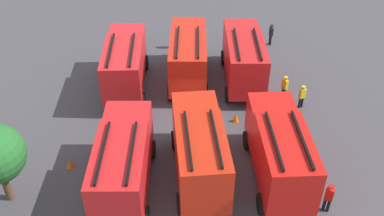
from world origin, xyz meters
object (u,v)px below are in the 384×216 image
object	(u,v)px
fire_truck_0	(279,150)
firefighter_0	(302,96)
traffic_cone_1	(236,118)
firefighter_3	(329,197)
firefighter_1	(285,86)
fire_truck_1	(244,57)
fire_truck_4	(123,161)
traffic_cone_0	(70,164)
fire_truck_5	(125,63)
traffic_cone_2	(88,180)
fire_truck_3	(188,55)
firefighter_2	(271,34)
fire_truck_2	(199,149)
firefighter_4	(176,38)

from	to	relation	value
fire_truck_0	firefighter_0	world-z (taller)	fire_truck_0
traffic_cone_1	firefighter_3	bearing A→B (deg)	-155.09
firefighter_1	fire_truck_1	bearing A→B (deg)	-67.06
fire_truck_4	traffic_cone_0	size ratio (longest dim) A/B	12.33
traffic_cone_0	traffic_cone_1	bearing A→B (deg)	-70.71
fire_truck_5	traffic_cone_1	xyz separation A→B (m)	(-4.26, -7.17, -1.86)
fire_truck_4	fire_truck_5	world-z (taller)	same
traffic_cone_0	traffic_cone_2	xyz separation A→B (m)	(-1.31, -1.17, -0.01)
fire_truck_4	traffic_cone_2	xyz separation A→B (m)	(0.65, 2.13, -1.87)
fire_truck_5	firefighter_0	distance (m)	12.21
fire_truck_0	fire_truck_5	distance (m)	12.77
fire_truck_3	fire_truck_5	bearing A→B (deg)	104.06
firefighter_1	firefighter_3	distance (m)	9.95
fire_truck_1	traffic_cone_1	bearing A→B (deg)	169.61
fire_truck_4	firefighter_2	size ratio (longest dim) A/B	4.15
fire_truck_1	firefighter_2	world-z (taller)	fire_truck_1
fire_truck_0	fire_truck_2	bearing A→B (deg)	86.09
fire_truck_4	firefighter_3	world-z (taller)	fire_truck_4
fire_truck_0	firefighter_4	distance (m)	15.97
fire_truck_5	firefighter_2	xyz separation A→B (m)	(5.77, -11.56, -1.15)
fire_truck_5	firefighter_4	bearing A→B (deg)	-31.09
firefighter_3	firefighter_0	bearing A→B (deg)	19.62
fire_truck_3	firefighter_4	world-z (taller)	fire_truck_3
fire_truck_4	firefighter_4	size ratio (longest dim) A/B	4.44
fire_truck_3	fire_truck_5	xyz separation A→B (m)	(-0.74, 4.41, 0.00)
firefighter_3	traffic_cone_2	xyz separation A→B (m)	(2.75, 12.40, -0.74)
fire_truck_2	fire_truck_5	bearing A→B (deg)	24.57
firefighter_1	firefighter_4	xyz separation A→B (m)	(7.60, 7.18, -0.05)
fire_truck_5	firefighter_0	bearing A→B (deg)	-102.69
fire_truck_5	fire_truck_4	bearing A→B (deg)	-175.81
firefighter_3	traffic_cone_2	world-z (taller)	firefighter_3
firefighter_4	traffic_cone_2	size ratio (longest dim) A/B	2.91
fire_truck_3	firefighter_1	bearing A→B (deg)	-107.71
fire_truck_1	firefighter_0	world-z (taller)	fire_truck_1
firefighter_3	firefighter_4	bearing A→B (deg)	48.34
fire_truck_1	traffic_cone_1	world-z (taller)	fire_truck_1
firefighter_4	traffic_cone_2	world-z (taller)	firefighter_4
firefighter_4	traffic_cone_2	xyz separation A→B (m)	(-14.81, 5.39, -0.64)
firefighter_1	fire_truck_0	bearing A→B (deg)	45.67
fire_truck_3	traffic_cone_2	bearing A→B (deg)	152.59
fire_truck_0	fire_truck_1	distance (m)	9.64
firefighter_2	fire_truck_1	bearing A→B (deg)	-123.27
fire_truck_2	traffic_cone_0	bearing A→B (deg)	78.69
fire_truck_1	traffic_cone_0	bearing A→B (deg)	129.37
firefighter_2	traffic_cone_2	size ratio (longest dim) A/B	3.12
fire_truck_5	firefighter_0	xyz separation A→B (m)	(-3.02, -11.77, -1.21)
fire_truck_5	firefighter_0	world-z (taller)	fire_truck_5
fire_truck_1	firefighter_2	bearing A→B (deg)	-26.56
fire_truck_3	traffic_cone_1	xyz separation A→B (m)	(-5.00, -2.76, -1.86)
fire_truck_0	firefighter_1	xyz separation A→B (m)	(7.54, -2.26, -1.18)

